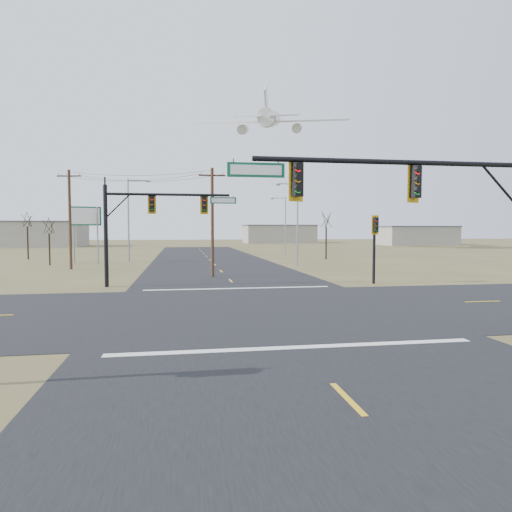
{
  "coord_description": "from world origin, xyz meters",
  "views": [
    {
      "loc": [
        -3.65,
        -21.51,
        3.79
      ],
      "look_at": [
        0.08,
        1.0,
        2.49
      ],
      "focal_mm": 32.0,
      "sensor_mm": 36.0,
      "label": 1
    }
  ],
  "objects_px": {
    "mast_arm_near": "(418,199)",
    "utility_pole_near": "(212,220)",
    "streetlight_b": "(284,222)",
    "streetlight_c": "(130,215)",
    "utility_pole_far": "(70,218)",
    "highway_sign": "(86,223)",
    "bare_tree_c": "(326,219)",
    "pedestal_signal_ne": "(375,235)",
    "bare_tree_a": "(49,225)",
    "streetlight_a": "(296,219)",
    "bare_tree_b": "(27,219)",
    "mast_arm_far": "(153,213)"
  },
  "relations": [
    {
      "from": "mast_arm_near",
      "to": "utility_pole_near",
      "type": "xyz_separation_m",
      "value": [
        -5.2,
        22.79,
        -0.24
      ]
    },
    {
      "from": "streetlight_b",
      "to": "streetlight_c",
      "type": "distance_m",
      "value": 24.9
    },
    {
      "from": "utility_pole_far",
      "to": "highway_sign",
      "type": "relative_size",
      "value": 1.48
    },
    {
      "from": "utility_pole_far",
      "to": "streetlight_b",
      "type": "height_order",
      "value": "utility_pole_far"
    },
    {
      "from": "utility_pole_near",
      "to": "bare_tree_c",
      "type": "relative_size",
      "value": 1.33
    },
    {
      "from": "pedestal_signal_ne",
      "to": "bare_tree_a",
      "type": "relative_size",
      "value": 0.9
    },
    {
      "from": "mast_arm_near",
      "to": "streetlight_a",
      "type": "relative_size",
      "value": 1.18
    },
    {
      "from": "bare_tree_c",
      "to": "mast_arm_near",
      "type": "bearing_deg",
      "value": -104.29
    },
    {
      "from": "bare_tree_c",
      "to": "streetlight_a",
      "type": "bearing_deg",
      "value": -122.42
    },
    {
      "from": "highway_sign",
      "to": "bare_tree_c",
      "type": "distance_m",
      "value": 29.4
    },
    {
      "from": "utility_pole_far",
      "to": "bare_tree_c",
      "type": "relative_size",
      "value": 1.44
    },
    {
      "from": "bare_tree_b",
      "to": "utility_pole_far",
      "type": "bearing_deg",
      "value": -61.59
    },
    {
      "from": "utility_pole_far",
      "to": "bare_tree_b",
      "type": "height_order",
      "value": "utility_pole_far"
    },
    {
      "from": "mast_arm_near",
      "to": "mast_arm_far",
      "type": "bearing_deg",
      "value": 95.02
    },
    {
      "from": "streetlight_b",
      "to": "streetlight_c",
      "type": "relative_size",
      "value": 0.89
    },
    {
      "from": "highway_sign",
      "to": "streetlight_a",
      "type": "xyz_separation_m",
      "value": [
        22.44,
        -8.16,
        0.38
      ]
    },
    {
      "from": "highway_sign",
      "to": "bare_tree_b",
      "type": "distance_m",
      "value": 12.29
    },
    {
      "from": "utility_pole_near",
      "to": "streetlight_c",
      "type": "xyz_separation_m",
      "value": [
        -8.53,
        20.36,
        1.04
      ]
    },
    {
      "from": "utility_pole_far",
      "to": "highway_sign",
      "type": "height_order",
      "value": "utility_pole_far"
    },
    {
      "from": "bare_tree_b",
      "to": "bare_tree_c",
      "type": "height_order",
      "value": "bare_tree_c"
    },
    {
      "from": "utility_pole_far",
      "to": "streetlight_b",
      "type": "xyz_separation_m",
      "value": [
        26.33,
        22.91,
        0.05
      ]
    },
    {
      "from": "highway_sign",
      "to": "streetlight_b",
      "type": "bearing_deg",
      "value": 12.52
    },
    {
      "from": "streetlight_c",
      "to": "bare_tree_c",
      "type": "relative_size",
      "value": 1.51
    },
    {
      "from": "mast_arm_near",
      "to": "highway_sign",
      "type": "height_order",
      "value": "mast_arm_near"
    },
    {
      "from": "mast_arm_far",
      "to": "bare_tree_b",
      "type": "relative_size",
      "value": 1.36
    },
    {
      "from": "utility_pole_far",
      "to": "streetlight_c",
      "type": "relative_size",
      "value": 0.95
    },
    {
      "from": "pedestal_signal_ne",
      "to": "mast_arm_far",
      "type": "bearing_deg",
      "value": 165.25
    },
    {
      "from": "utility_pole_near",
      "to": "streetlight_b",
      "type": "height_order",
      "value": "streetlight_b"
    },
    {
      "from": "mast_arm_near",
      "to": "streetlight_b",
      "type": "bearing_deg",
      "value": 57.79
    },
    {
      "from": "pedestal_signal_ne",
      "to": "utility_pole_far",
      "type": "distance_m",
      "value": 28.81
    },
    {
      "from": "utility_pole_far",
      "to": "streetlight_a",
      "type": "distance_m",
      "value": 22.28
    },
    {
      "from": "mast_arm_far",
      "to": "highway_sign",
      "type": "height_order",
      "value": "mast_arm_far"
    },
    {
      "from": "pedestal_signal_ne",
      "to": "streetlight_a",
      "type": "height_order",
      "value": "streetlight_a"
    },
    {
      "from": "mast_arm_near",
      "to": "utility_pole_near",
      "type": "relative_size",
      "value": 1.18
    },
    {
      "from": "streetlight_a",
      "to": "bare_tree_b",
      "type": "bearing_deg",
      "value": 127.47
    },
    {
      "from": "mast_arm_near",
      "to": "streetlight_b",
      "type": "distance_m",
      "value": 55.65
    },
    {
      "from": "mast_arm_near",
      "to": "mast_arm_far",
      "type": "distance_m",
      "value": 19.85
    },
    {
      "from": "mast_arm_near",
      "to": "highway_sign",
      "type": "xyz_separation_m",
      "value": [
        -18.36,
        40.25,
        -0.29
      ]
    },
    {
      "from": "streetlight_a",
      "to": "streetlight_c",
      "type": "height_order",
      "value": "streetlight_c"
    },
    {
      "from": "streetlight_c",
      "to": "pedestal_signal_ne",
      "type": "bearing_deg",
      "value": -43.19
    },
    {
      "from": "pedestal_signal_ne",
      "to": "streetlight_c",
      "type": "distance_m",
      "value": 33.35
    },
    {
      "from": "utility_pole_far",
      "to": "streetlight_c",
      "type": "bearing_deg",
      "value": 67.93
    },
    {
      "from": "utility_pole_far",
      "to": "bare_tree_b",
      "type": "relative_size",
      "value": 1.47
    },
    {
      "from": "highway_sign",
      "to": "utility_pole_far",
      "type": "bearing_deg",
      "value": -105.5
    },
    {
      "from": "pedestal_signal_ne",
      "to": "bare_tree_a",
      "type": "distance_m",
      "value": 34.8
    },
    {
      "from": "streetlight_b",
      "to": "bare_tree_b",
      "type": "bearing_deg",
      "value": 166.01
    },
    {
      "from": "bare_tree_a",
      "to": "bare_tree_b",
      "type": "relative_size",
      "value": 0.84
    },
    {
      "from": "streetlight_a",
      "to": "streetlight_c",
      "type": "relative_size",
      "value": 0.88
    },
    {
      "from": "utility_pole_far",
      "to": "highway_sign",
      "type": "xyz_separation_m",
      "value": [
        -0.17,
        8.11,
        -0.42
      ]
    },
    {
      "from": "highway_sign",
      "to": "streetlight_a",
      "type": "bearing_deg",
      "value": -36.65
    }
  ]
}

